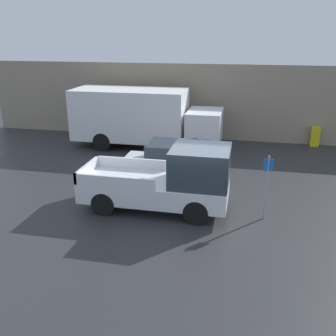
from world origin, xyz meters
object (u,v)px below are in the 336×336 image
delivery_truck (141,116)px  pickup_truck (170,181)px  newspaper_box (315,136)px  car (175,162)px  parking_sign (267,184)px

delivery_truck → pickup_truck: bearing=-67.2°
newspaper_box → car: bearing=-134.2°
parking_sign → newspaper_box: 9.82m
pickup_truck → newspaper_box: bearing=56.6°
delivery_truck → newspaper_box: (9.14, 2.05, -1.13)m
car → delivery_truck: bearing=120.8°
pickup_truck → newspaper_box: size_ratio=4.80×
newspaper_box → parking_sign: bearing=-107.4°
delivery_truck → newspaper_box: bearing=12.6°
pickup_truck → car: bearing=96.8°
car → parking_sign: parking_sign is taller
car → parking_sign: bearing=-38.1°
pickup_truck → parking_sign: size_ratio=2.30×
pickup_truck → delivery_truck: 7.86m
parking_sign → delivery_truck: bearing=130.4°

